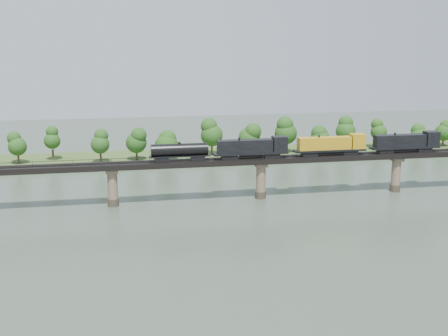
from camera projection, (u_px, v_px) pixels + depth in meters
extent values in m
plane|color=#344235|center=(293.00, 235.00, 126.45)|extent=(400.00, 400.00, 0.00)
cube|color=#334C1E|center=(224.00, 155.00, 207.67)|extent=(300.00, 24.00, 1.60)
cylinder|color=#473A2D|center=(113.00, 202.00, 147.85)|extent=(3.00, 3.00, 2.00)
cylinder|color=#8A705A|center=(113.00, 186.00, 146.83)|extent=(2.60, 2.60, 9.00)
cube|color=#8A705A|center=(112.00, 171.00, 145.93)|extent=(3.20, 3.20, 1.00)
cylinder|color=#473A2D|center=(261.00, 195.00, 154.95)|extent=(3.00, 3.00, 2.00)
cylinder|color=#8A705A|center=(261.00, 179.00, 153.93)|extent=(2.60, 2.60, 9.00)
cube|color=#8A705A|center=(261.00, 165.00, 153.03)|extent=(3.20, 3.20, 1.00)
cylinder|color=#473A2D|center=(395.00, 188.00, 162.05)|extent=(3.00, 3.00, 2.00)
cylinder|color=#8A705A|center=(396.00, 173.00, 161.03)|extent=(2.60, 2.60, 9.00)
cube|color=#8A705A|center=(397.00, 159.00, 160.12)|extent=(3.20, 3.20, 1.00)
cube|color=black|center=(261.00, 160.00, 152.74)|extent=(220.00, 5.00, 1.50)
cube|color=black|center=(262.00, 158.00, 151.84)|extent=(220.00, 0.12, 0.16)
cube|color=black|center=(260.00, 157.00, 153.27)|extent=(220.00, 0.12, 0.16)
cube|color=black|center=(263.00, 157.00, 150.11)|extent=(220.00, 0.10, 0.10)
cube|color=black|center=(259.00, 153.00, 154.71)|extent=(220.00, 0.10, 0.10)
cube|color=black|center=(263.00, 158.00, 150.19)|extent=(0.08, 0.08, 0.70)
cube|color=black|center=(259.00, 154.00, 154.79)|extent=(0.08, 0.08, 0.70)
cylinder|color=#382619|center=(18.00, 159.00, 189.48)|extent=(0.70, 0.70, 3.27)
sphere|color=#194112|center=(17.00, 147.00, 188.49)|extent=(6.20, 6.20, 6.20)
sphere|color=#194112|center=(17.00, 139.00, 187.87)|extent=(4.65, 4.65, 4.65)
cylinder|color=#382619|center=(53.00, 155.00, 195.47)|extent=(0.70, 0.70, 3.71)
sphere|color=#194112|center=(52.00, 141.00, 194.35)|extent=(5.67, 5.67, 5.67)
sphere|color=#194112|center=(51.00, 132.00, 193.65)|extent=(4.25, 4.25, 4.25)
cylinder|color=#382619|center=(101.00, 158.00, 190.89)|extent=(0.70, 0.70, 3.51)
sphere|color=#194112|center=(100.00, 144.00, 189.82)|extent=(6.31, 6.31, 6.31)
sphere|color=#194112|center=(100.00, 136.00, 189.16)|extent=(4.73, 4.73, 4.73)
cylinder|color=#382619|center=(137.00, 155.00, 195.48)|extent=(0.70, 0.70, 3.34)
sphere|color=#194112|center=(136.00, 143.00, 194.47)|extent=(7.18, 7.18, 7.18)
sphere|color=#194112|center=(136.00, 135.00, 193.84)|extent=(5.39, 5.39, 5.39)
cylinder|color=#382619|center=(167.00, 157.00, 194.78)|extent=(0.70, 0.70, 2.83)
sphere|color=#194112|center=(166.00, 146.00, 193.93)|extent=(8.26, 8.26, 8.26)
sphere|color=#194112|center=(166.00, 139.00, 193.39)|extent=(6.19, 6.19, 6.19)
cylinder|color=#382619|center=(212.00, 150.00, 203.92)|extent=(0.70, 0.70, 3.96)
sphere|color=#194112|center=(212.00, 135.00, 202.72)|extent=(8.07, 8.07, 8.07)
sphere|color=#194112|center=(212.00, 126.00, 201.97)|extent=(6.05, 6.05, 6.05)
cylinder|color=#382619|center=(249.00, 150.00, 204.94)|extent=(0.70, 0.70, 3.27)
sphere|color=#194112|center=(249.00, 138.00, 203.95)|extent=(8.03, 8.03, 8.03)
sphere|color=#194112|center=(249.00, 131.00, 203.33)|extent=(6.02, 6.02, 6.02)
cylinder|color=#382619|center=(285.00, 147.00, 208.49)|extent=(0.70, 0.70, 3.92)
sphere|color=#194112|center=(286.00, 133.00, 207.30)|extent=(8.29, 8.29, 8.29)
sphere|color=#194112|center=(286.00, 125.00, 206.56)|extent=(6.21, 6.21, 6.21)
cylinder|color=#382619|center=(320.00, 151.00, 203.87)|extent=(0.70, 0.70, 3.02)
sphere|color=#194112|center=(320.00, 140.00, 202.95)|extent=(7.74, 7.74, 7.74)
sphere|color=#194112|center=(321.00, 133.00, 202.38)|extent=(5.80, 5.80, 5.80)
cylinder|color=#382619|center=(345.00, 144.00, 214.43)|extent=(0.70, 0.70, 3.80)
sphere|color=#194112|center=(346.00, 131.00, 213.28)|extent=(7.47, 7.47, 7.47)
sphere|color=#194112|center=(346.00, 123.00, 212.57)|extent=(5.60, 5.60, 5.60)
cylinder|color=#382619|center=(378.00, 144.00, 217.12)|extent=(0.70, 0.70, 3.38)
sphere|color=#194112|center=(379.00, 132.00, 216.10)|extent=(6.23, 6.23, 6.23)
sphere|color=#194112|center=(379.00, 125.00, 215.46)|extent=(4.67, 4.67, 4.67)
cylinder|color=#382619|center=(419.00, 146.00, 214.03)|extent=(0.70, 0.70, 2.77)
sphere|color=#194112|center=(419.00, 136.00, 213.19)|extent=(7.04, 7.04, 7.04)
sphere|color=#194112|center=(420.00, 130.00, 212.67)|extent=(5.28, 5.28, 5.28)
cylinder|color=#382619|center=(443.00, 142.00, 221.33)|extent=(0.70, 0.70, 2.94)
sphere|color=#194112|center=(444.00, 132.00, 220.44)|extent=(6.73, 6.73, 6.73)
sphere|color=#194112|center=(444.00, 126.00, 219.88)|extent=(5.05, 5.05, 5.05)
cube|color=black|center=(423.00, 149.00, 160.95)|extent=(4.29, 2.57, 1.18)
cube|color=black|center=(385.00, 151.00, 158.86)|extent=(4.29, 2.57, 1.18)
cube|color=black|center=(405.00, 147.00, 159.73)|extent=(20.37, 3.22, 0.54)
cube|color=black|center=(400.00, 141.00, 159.00)|extent=(15.01, 2.89, 3.43)
cube|color=black|center=(431.00, 138.00, 160.64)|extent=(3.86, 3.22, 4.07)
cylinder|color=black|center=(404.00, 149.00, 159.87)|extent=(6.43, 1.50, 1.50)
cube|color=black|center=(349.00, 152.00, 156.95)|extent=(4.29, 2.57, 1.18)
cube|color=black|center=(309.00, 154.00, 154.86)|extent=(4.29, 2.57, 1.18)
cube|color=black|center=(330.00, 150.00, 155.74)|extent=(20.37, 3.22, 0.54)
cube|color=#BB8616|center=(324.00, 143.00, 155.00)|extent=(15.01, 2.89, 3.43)
cube|color=#BB8616|center=(357.00, 141.00, 156.64)|extent=(3.86, 3.22, 4.07)
cylinder|color=black|center=(329.00, 152.00, 155.87)|extent=(6.43, 1.50, 1.50)
cube|color=black|center=(272.00, 155.00, 152.96)|extent=(4.29, 2.57, 1.18)
cube|color=black|center=(229.00, 157.00, 150.87)|extent=(4.29, 2.57, 1.18)
cube|color=black|center=(251.00, 153.00, 151.74)|extent=(20.37, 3.22, 0.54)
cube|color=black|center=(245.00, 146.00, 151.01)|extent=(15.01, 2.89, 3.43)
cube|color=black|center=(279.00, 144.00, 152.65)|extent=(3.86, 3.22, 4.07)
cylinder|color=black|center=(251.00, 155.00, 151.88)|extent=(6.43, 1.50, 1.50)
cube|color=black|center=(198.00, 158.00, 149.34)|extent=(3.75, 2.36, 1.18)
cube|color=black|center=(161.00, 159.00, 147.63)|extent=(3.75, 2.36, 1.18)
cube|color=black|center=(180.00, 156.00, 148.33)|extent=(16.08, 2.57, 0.32)
cylinder|color=black|center=(179.00, 150.00, 147.94)|extent=(15.01, 3.22, 3.22)
cylinder|color=black|center=(179.00, 143.00, 147.55)|extent=(0.75, 0.75, 0.54)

